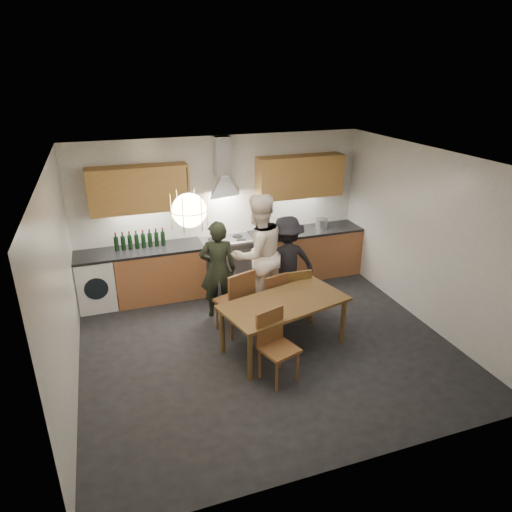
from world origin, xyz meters
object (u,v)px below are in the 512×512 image
object	(u,v)px
wine_bottles	(140,239)
person_left	(218,270)
mixing_bowl	(278,232)
dining_table	(284,307)
chair_back_left	(237,298)
chair_front	(275,341)
person_right	(287,262)
stock_pot	(321,224)
person_mid	(258,254)

from	to	relation	value
wine_bottles	person_left	bearing A→B (deg)	-43.47
wine_bottles	mixing_bowl	bearing A→B (deg)	-3.05
dining_table	chair_back_left	distance (m)	0.75
chair_back_left	person_left	size ratio (longest dim) A/B	0.64
chair_front	wine_bottles	size ratio (longest dim) A/B	1.12
person_right	stock_pot	distance (m)	1.44
dining_table	chair_back_left	bearing A→B (deg)	117.28
stock_pot	person_right	bearing A→B (deg)	-139.02
dining_table	mixing_bowl	bearing A→B (deg)	56.80
dining_table	person_left	xyz separation A→B (m)	(-0.61, 1.17, 0.14)
person_right	mixing_bowl	xyz separation A→B (m)	(0.18, 0.86, 0.19)
dining_table	person_mid	bearing A→B (deg)	74.58
person_right	dining_table	bearing A→B (deg)	66.55
person_left	mixing_bowl	world-z (taller)	person_left
wine_bottles	dining_table	bearing A→B (deg)	-52.58
person_right	mixing_bowl	bearing A→B (deg)	-101.59
wine_bottles	stock_pot	bearing A→B (deg)	-0.91
mixing_bowl	stock_pot	xyz separation A→B (m)	(0.89, 0.07, 0.04)
chair_back_left	person_left	xyz separation A→B (m)	(-0.12, 0.62, 0.20)
stock_pot	person_left	bearing A→B (deg)	-156.98
dining_table	chair_back_left	xyz separation A→B (m)	(-0.49, 0.56, -0.06)
person_left	mixing_bowl	bearing A→B (deg)	-133.66
chair_front	person_right	world-z (taller)	person_right
chair_back_left	person_right	world-z (taller)	person_right
person_mid	mixing_bowl	distance (m)	1.12
person_right	wine_bottles	xyz separation A→B (m)	(-2.17, 0.98, 0.30)
chair_front	person_right	distance (m)	1.96
chair_back_left	wine_bottles	size ratio (longest dim) A/B	1.23
person_left	stock_pot	bearing A→B (deg)	-143.94
person_right	wine_bottles	world-z (taller)	person_right
person_mid	wine_bottles	world-z (taller)	person_mid
stock_pot	wine_bottles	distance (m)	3.24
chair_back_left	person_right	distance (m)	1.20
chair_front	stock_pot	size ratio (longest dim) A/B	4.13
chair_back_left	chair_front	distance (m)	1.13
dining_table	chair_front	world-z (taller)	chair_front
stock_pot	chair_front	bearing A→B (deg)	-126.08
dining_table	chair_back_left	world-z (taller)	chair_back_left
dining_table	stock_pot	world-z (taller)	stock_pot
chair_front	person_left	world-z (taller)	person_left
person_mid	mixing_bowl	xyz separation A→B (m)	(0.68, 0.89, -0.02)
person_mid	wine_bottles	size ratio (longest dim) A/B	2.35
person_right	mixing_bowl	world-z (taller)	person_right
chair_front	wine_bottles	world-z (taller)	wine_bottles
person_right	stock_pot	size ratio (longest dim) A/B	6.80
dining_table	person_mid	size ratio (longest dim) A/B	0.97
person_left	mixing_bowl	distance (m)	1.58
dining_table	wine_bottles	bearing A→B (deg)	113.16
stock_pot	chair_back_left	bearing A→B (deg)	-143.31
person_right	wine_bottles	size ratio (longest dim) A/B	1.85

